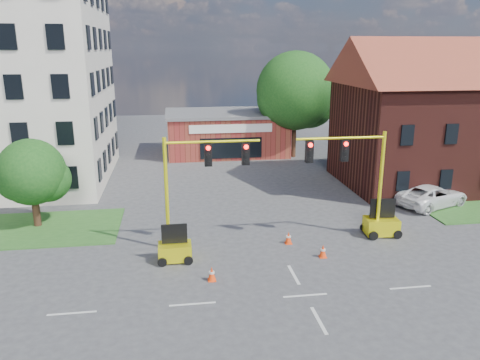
{
  "coord_description": "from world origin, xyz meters",
  "views": [
    {
      "loc": [
        -5.58,
        -18.0,
        10.61
      ],
      "look_at": [
        -1.47,
        10.0,
        2.61
      ],
      "focal_mm": 35.0,
      "sensor_mm": 36.0,
      "label": 1
    }
  ],
  "objects": [
    {
      "name": "ground",
      "position": [
        0.0,
        0.0,
        0.0
      ],
      "size": [
        120.0,
        120.0,
        0.0
      ],
      "primitive_type": "plane",
      "color": "#3D3D3F",
      "rests_on": "ground"
    },
    {
      "name": "lane_markings",
      "position": [
        0.0,
        -3.0,
        0.01
      ],
      "size": [
        60.0,
        36.0,
        0.01
      ],
      "primitive_type": null,
      "color": "silver",
      "rests_on": "ground"
    },
    {
      "name": "brick_shop",
      "position": [
        0.0,
        29.98,
        2.16
      ],
      "size": [
        12.4,
        8.4,
        4.3
      ],
      "color": "maroon",
      "rests_on": "ground"
    },
    {
      "name": "townhouse_row",
      "position": [
        18.0,
        16.0,
        5.93
      ],
      "size": [
        21.0,
        11.0,
        11.5
      ],
      "color": "#441914",
      "rests_on": "ground"
    },
    {
      "name": "tree_large",
      "position": [
        6.89,
        27.08,
        6.31
      ],
      "size": [
        8.03,
        7.65,
        10.42
      ],
      "color": "#372014",
      "rests_on": "ground"
    },
    {
      "name": "tree_nw_front",
      "position": [
        -13.8,
        10.58,
        3.33
      ],
      "size": [
        4.19,
        3.99,
        5.48
      ],
      "color": "#372014",
      "rests_on": "ground"
    },
    {
      "name": "signal_mast_west",
      "position": [
        -4.36,
        6.0,
        3.92
      ],
      "size": [
        5.3,
        0.6,
        6.2
      ],
      "color": "gray",
      "rests_on": "ground"
    },
    {
      "name": "signal_mast_east",
      "position": [
        4.36,
        6.0,
        3.92
      ],
      "size": [
        5.3,
        0.6,
        6.2
      ],
      "color": "gray",
      "rests_on": "ground"
    },
    {
      "name": "trailer_west",
      "position": [
        -5.67,
        4.42,
        0.6
      ],
      "size": [
        1.69,
        1.12,
        1.92
      ],
      "rotation": [
        0.0,
        0.0,
        -0.0
      ],
      "color": "#F9F115",
      "rests_on": "ground"
    },
    {
      "name": "trailer_east",
      "position": [
        6.34,
        6.15,
        0.67
      ],
      "size": [
        1.99,
        1.43,
        2.14
      ],
      "rotation": [
        0.0,
        0.0,
        -0.1
      ],
      "color": "#F9F115",
      "rests_on": "ground"
    },
    {
      "name": "cone_a",
      "position": [
        -3.99,
        2.0,
        0.34
      ],
      "size": [
        0.4,
        0.4,
        0.7
      ],
      "color": "#F93D0D",
      "rests_on": "ground"
    },
    {
      "name": "cone_b",
      "position": [
        0.66,
        5.72,
        0.34
      ],
      "size": [
        0.4,
        0.4,
        0.7
      ],
      "color": "#F93D0D",
      "rests_on": "ground"
    },
    {
      "name": "cone_c",
      "position": [
        2.02,
        3.72,
        0.34
      ],
      "size": [
        0.4,
        0.4,
        0.7
      ],
      "color": "#F93D0D",
      "rests_on": "ground"
    },
    {
      "name": "cone_d",
      "position": [
        7.5,
        6.45,
        0.34
      ],
      "size": [
        0.4,
        0.4,
        0.7
      ],
      "color": "#F93D0D",
      "rests_on": "ground"
    },
    {
      "name": "pickup_white",
      "position": [
        12.12,
        10.61,
        0.75
      ],
      "size": [
        5.9,
        4.31,
        1.49
      ],
      "primitive_type": "imported",
      "rotation": [
        0.0,
        0.0,
        1.96
      ],
      "color": "white",
      "rests_on": "ground"
    }
  ]
}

